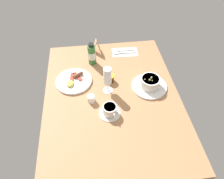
{
  "coord_description": "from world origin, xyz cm",
  "views": [
    {
      "loc": [
        -81.56,
        10.41,
        98.1
      ],
      "look_at": [
        -0.75,
        0.12,
        6.87
      ],
      "focal_mm": 32.75,
      "sensor_mm": 36.0,
      "label": 1
    }
  ],
  "objects_px": {
    "cutlery_setting": "(124,52)",
    "wine_glass": "(108,77)",
    "coffee_cup": "(110,110)",
    "porridge_bowl": "(150,83)",
    "jam_jar": "(109,78)",
    "menu_card": "(97,46)",
    "breakfast_plate": "(74,81)",
    "sauce_bottle_green": "(92,55)",
    "creamer_jug": "(91,99)"
  },
  "relations": [
    {
      "from": "coffee_cup",
      "to": "sauce_bottle_green",
      "type": "xyz_separation_m",
      "value": [
        0.46,
        0.07,
        0.05
      ]
    },
    {
      "from": "wine_glass",
      "to": "breakfast_plate",
      "type": "xyz_separation_m",
      "value": [
        0.1,
        0.22,
        -0.11
      ]
    },
    {
      "from": "coffee_cup",
      "to": "jam_jar",
      "type": "relative_size",
      "value": 2.12
    },
    {
      "from": "cutlery_setting",
      "to": "breakfast_plate",
      "type": "distance_m",
      "value": 0.47
    },
    {
      "from": "cutlery_setting",
      "to": "breakfast_plate",
      "type": "bearing_deg",
      "value": 125.01
    },
    {
      "from": "wine_glass",
      "to": "jam_jar",
      "type": "bearing_deg",
      "value": -11.27
    },
    {
      "from": "breakfast_plate",
      "to": "jam_jar",
      "type": "bearing_deg",
      "value": -94.82
    },
    {
      "from": "creamer_jug",
      "to": "wine_glass",
      "type": "height_order",
      "value": "wine_glass"
    },
    {
      "from": "jam_jar",
      "to": "menu_card",
      "type": "height_order",
      "value": "menu_card"
    },
    {
      "from": "cutlery_setting",
      "to": "sauce_bottle_green",
      "type": "bearing_deg",
      "value": 110.44
    },
    {
      "from": "porridge_bowl",
      "to": "breakfast_plate",
      "type": "xyz_separation_m",
      "value": [
        0.11,
        0.49,
        -0.02
      ]
    },
    {
      "from": "porridge_bowl",
      "to": "coffee_cup",
      "type": "height_order",
      "value": "porridge_bowl"
    },
    {
      "from": "coffee_cup",
      "to": "menu_card",
      "type": "relative_size",
      "value": 1.22
    },
    {
      "from": "cutlery_setting",
      "to": "wine_glass",
      "type": "bearing_deg",
      "value": 155.65
    },
    {
      "from": "jam_jar",
      "to": "menu_card",
      "type": "xyz_separation_m",
      "value": [
        0.32,
        0.06,
        0.03
      ]
    },
    {
      "from": "sauce_bottle_green",
      "to": "breakfast_plate",
      "type": "relative_size",
      "value": 0.7
    },
    {
      "from": "sauce_bottle_green",
      "to": "jam_jar",
      "type": "bearing_deg",
      "value": -153.66
    },
    {
      "from": "breakfast_plate",
      "to": "menu_card",
      "type": "xyz_separation_m",
      "value": [
        0.31,
        -0.18,
        0.04
      ]
    },
    {
      "from": "wine_glass",
      "to": "sauce_bottle_green",
      "type": "bearing_deg",
      "value": 16.06
    },
    {
      "from": "coffee_cup",
      "to": "jam_jar",
      "type": "bearing_deg",
      "value": -5.47
    },
    {
      "from": "wine_glass",
      "to": "jam_jar",
      "type": "height_order",
      "value": "wine_glass"
    },
    {
      "from": "cutlery_setting",
      "to": "menu_card",
      "type": "height_order",
      "value": "menu_card"
    },
    {
      "from": "coffee_cup",
      "to": "sauce_bottle_green",
      "type": "height_order",
      "value": "sauce_bottle_green"
    },
    {
      "from": "creamer_jug",
      "to": "jam_jar",
      "type": "relative_size",
      "value": 0.91
    },
    {
      "from": "wine_glass",
      "to": "sauce_bottle_green",
      "type": "distance_m",
      "value": 0.29
    },
    {
      "from": "creamer_jug",
      "to": "porridge_bowl",
      "type": "bearing_deg",
      "value": -79.05
    },
    {
      "from": "sauce_bottle_green",
      "to": "breakfast_plate",
      "type": "height_order",
      "value": "sauce_bottle_green"
    },
    {
      "from": "creamer_jug",
      "to": "menu_card",
      "type": "height_order",
      "value": "menu_card"
    },
    {
      "from": "sauce_bottle_green",
      "to": "menu_card",
      "type": "bearing_deg",
      "value": -17.84
    },
    {
      "from": "porridge_bowl",
      "to": "menu_card",
      "type": "bearing_deg",
      "value": 36.83
    },
    {
      "from": "cutlery_setting",
      "to": "coffee_cup",
      "type": "relative_size",
      "value": 1.57
    },
    {
      "from": "coffee_cup",
      "to": "menu_card",
      "type": "bearing_deg",
      "value": 3.01
    },
    {
      "from": "coffee_cup",
      "to": "sauce_bottle_green",
      "type": "bearing_deg",
      "value": 8.9
    },
    {
      "from": "jam_jar",
      "to": "coffee_cup",
      "type": "bearing_deg",
      "value": 174.53
    },
    {
      "from": "wine_glass",
      "to": "porridge_bowl",
      "type": "bearing_deg",
      "value": -90.89
    },
    {
      "from": "coffee_cup",
      "to": "menu_card",
      "type": "distance_m",
      "value": 0.59
    },
    {
      "from": "cutlery_setting",
      "to": "coffee_cup",
      "type": "xyz_separation_m",
      "value": [
        -0.55,
        0.18,
        0.03
      ]
    },
    {
      "from": "coffee_cup",
      "to": "cutlery_setting",
      "type": "bearing_deg",
      "value": -17.78
    },
    {
      "from": "creamer_jug",
      "to": "breakfast_plate",
      "type": "height_order",
      "value": "creamer_jug"
    },
    {
      "from": "coffee_cup",
      "to": "creamer_jug",
      "type": "xyz_separation_m",
      "value": [
        0.1,
        0.1,
        -0.01
      ]
    },
    {
      "from": "menu_card",
      "to": "coffee_cup",
      "type": "bearing_deg",
      "value": -176.99
    },
    {
      "from": "breakfast_plate",
      "to": "menu_card",
      "type": "distance_m",
      "value": 0.36
    },
    {
      "from": "breakfast_plate",
      "to": "coffee_cup",
      "type": "bearing_deg",
      "value": -143.74
    },
    {
      "from": "jam_jar",
      "to": "menu_card",
      "type": "relative_size",
      "value": 0.58
    },
    {
      "from": "porridge_bowl",
      "to": "sauce_bottle_green",
      "type": "distance_m",
      "value": 0.45
    },
    {
      "from": "coffee_cup",
      "to": "breakfast_plate",
      "type": "relative_size",
      "value": 0.54
    },
    {
      "from": "porridge_bowl",
      "to": "coffee_cup",
      "type": "bearing_deg",
      "value": 122.36
    },
    {
      "from": "coffee_cup",
      "to": "creamer_jug",
      "type": "relative_size",
      "value": 2.34
    },
    {
      "from": "breakfast_plate",
      "to": "wine_glass",
      "type": "bearing_deg",
      "value": -115.49
    },
    {
      "from": "jam_jar",
      "to": "menu_card",
      "type": "distance_m",
      "value": 0.33
    }
  ]
}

